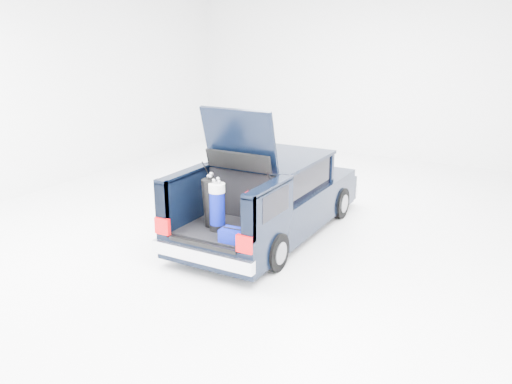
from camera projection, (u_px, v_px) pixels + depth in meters
The scene contains 6 objects.
ground at pixel (269, 233), 10.06m from camera, with size 14.00×14.00×0.00m, color white.
car at pixel (272, 197), 9.95m from camera, with size 1.87×4.65×2.47m.
red_suitcase at pixel (254, 210), 8.71m from camera, with size 0.36×0.26×0.56m.
black_golf_bag at pixel (211, 203), 8.63m from camera, with size 0.33×0.36×0.88m.
blue_golf_bag at pixel (217, 206), 8.47m from camera, with size 0.28×0.28×0.86m.
blue_duffel at pixel (234, 236), 8.08m from camera, with size 0.42×0.29×0.22m.
Camera 1 is at (4.37, -8.31, 3.71)m, focal length 38.00 mm.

